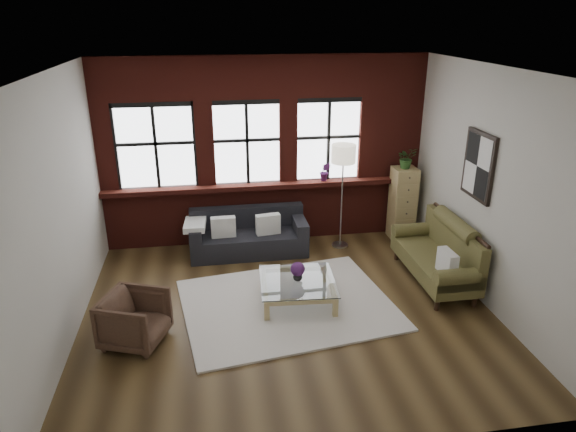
{
  "coord_description": "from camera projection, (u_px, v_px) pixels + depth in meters",
  "views": [
    {
      "loc": [
        -0.97,
        -6.02,
        3.82
      ],
      "look_at": [
        0.1,
        0.6,
        1.15
      ],
      "focal_mm": 32.0,
      "sensor_mm": 36.0,
      "label": 1
    }
  ],
  "objects": [
    {
      "name": "wall_poster",
      "position": [
        479.0,
        166.0,
        7.07
      ],
      "size": [
        0.05,
        0.74,
        0.94
      ],
      "primitive_type": null,
      "color": "black",
      "rests_on": "wall_right"
    },
    {
      "name": "pillow_b",
      "position": [
        268.0,
        224.0,
        8.52
      ],
      "size": [
        0.42,
        0.2,
        0.34
      ],
      "primitive_type": "cube",
      "rotation": [
        0.0,
        0.0,
        0.14
      ],
      "color": "silver",
      "rests_on": "dark_sofa"
    },
    {
      "name": "sill_plant",
      "position": [
        325.0,
        172.0,
        8.9
      ],
      "size": [
        0.22,
        0.2,
        0.33
      ],
      "primitive_type": "imported",
      "rotation": [
        0.0,
        0.0,
        -0.38
      ],
      "color": "#572366",
      "rests_on": "sill_ledge"
    },
    {
      "name": "wall_right",
      "position": [
        489.0,
        190.0,
        6.89
      ],
      "size": [
        0.0,
        5.0,
        5.0
      ],
      "primitive_type": "plane",
      "rotation": [
        1.57,
        0.0,
        -1.57
      ],
      "color": "beige",
      "rests_on": "ground"
    },
    {
      "name": "armchair",
      "position": [
        135.0,
        319.0,
        6.27
      ],
      "size": [
        0.92,
        0.91,
        0.65
      ],
      "primitive_type": "imported",
      "rotation": [
        0.0,
        0.0,
        1.2
      ],
      "color": "#442E22",
      "rests_on": "floor"
    },
    {
      "name": "brick_backwall",
      "position": [
        265.0,
        152.0,
        8.72
      ],
      "size": [
        5.5,
        0.12,
        3.2
      ],
      "primitive_type": null,
      "color": "#591B15",
      "rests_on": "floor"
    },
    {
      "name": "wall_front",
      "position": [
        336.0,
        304.0,
        4.19
      ],
      "size": [
        5.5,
        0.0,
        5.5
      ],
      "primitive_type": "plane",
      "rotation": [
        -1.57,
        0.0,
        0.0
      ],
      "color": "beige",
      "rests_on": "ground"
    },
    {
      "name": "wall_left",
      "position": [
        59.0,
        213.0,
        6.08
      ],
      "size": [
        0.0,
        5.0,
        5.0
      ],
      "primitive_type": "plane",
      "rotation": [
        1.57,
        0.0,
        1.57
      ],
      "color": "beige",
      "rests_on": "ground"
    },
    {
      "name": "pillow_a",
      "position": [
        223.0,
        227.0,
        8.41
      ],
      "size": [
        0.4,
        0.15,
        0.34
      ],
      "primitive_type": "cube",
      "rotation": [
        0.0,
        0.0,
        0.04
      ],
      "color": "silver",
      "rests_on": "dark_sofa"
    },
    {
      "name": "drawer_chest",
      "position": [
        402.0,
        204.0,
        9.12
      ],
      "size": [
        0.4,
        0.4,
        1.31
      ],
      "primitive_type": "cube",
      "color": "tan",
      "rests_on": "floor"
    },
    {
      "name": "wall_back",
      "position": [
        265.0,
        151.0,
        8.78
      ],
      "size": [
        5.5,
        0.0,
        5.5
      ],
      "primitive_type": "plane",
      "rotation": [
        1.57,
        0.0,
        0.0
      ],
      "color": "beige",
      "rests_on": "ground"
    },
    {
      "name": "ceiling",
      "position": [
        288.0,
        70.0,
        5.89
      ],
      "size": [
        5.5,
        5.5,
        0.0
      ],
      "primitive_type": "plane",
      "rotation": [
        3.14,
        0.0,
        0.0
      ],
      "color": "white",
      "rests_on": "ground"
    },
    {
      "name": "pillow_settee",
      "position": [
        447.0,
        263.0,
        7.09
      ],
      "size": [
        0.16,
        0.39,
        0.34
      ],
      "primitive_type": "cube",
      "rotation": [
        0.0,
        0.0,
        0.04
      ],
      "color": "silver",
      "rests_on": "vintage_settee"
    },
    {
      "name": "shag_rug",
      "position": [
        287.0,
        304.0,
        7.18
      ],
      "size": [
        3.12,
        2.61,
        0.03
      ],
      "primitive_type": "cube",
      "rotation": [
        0.0,
        0.0,
        0.14
      ],
      "color": "beige",
      "rests_on": "floor"
    },
    {
      "name": "dark_sofa",
      "position": [
        248.0,
        233.0,
        8.64
      ],
      "size": [
        1.94,
        0.79,
        0.7
      ],
      "primitive_type": null,
      "color": "black",
      "rests_on": "floor"
    },
    {
      "name": "floor_lamp",
      "position": [
        342.0,
        193.0,
        8.66
      ],
      "size": [
        0.4,
        0.4,
        1.96
      ],
      "primitive_type": null,
      "color": "#A5A5A8",
      "rests_on": "floor"
    },
    {
      "name": "vintage_settee",
      "position": [
        435.0,
        252.0,
        7.66
      ],
      "size": [
        0.81,
        1.83,
        0.97
      ],
      "primitive_type": null,
      "color": "brown",
      "rests_on": "floor"
    },
    {
      "name": "window_mid",
      "position": [
        247.0,
        144.0,
        8.63
      ],
      "size": [
        1.38,
        0.1,
        1.5
      ],
      "primitive_type": null,
      "color": "black",
      "rests_on": "brick_backwall"
    },
    {
      "name": "flowers",
      "position": [
        298.0,
        269.0,
        7.09
      ],
      "size": [
        0.2,
        0.2,
        0.2
      ],
      "primitive_type": "sphere",
      "color": "#572366",
      "rests_on": "vase"
    },
    {
      "name": "sill_ledge",
      "position": [
        266.0,
        185.0,
        8.85
      ],
      "size": [
        5.5,
        0.3,
        0.08
      ],
      "primitive_type": "cube",
      "color": "#591B15",
      "rests_on": "brick_backwall"
    },
    {
      "name": "vase",
      "position": [
        298.0,
        276.0,
        7.13
      ],
      "size": [
        0.14,
        0.14,
        0.14
      ],
      "primitive_type": "imported",
      "rotation": [
        0.0,
        0.0,
        -0.06
      ],
      "color": "#B2B2B2",
      "rests_on": "coffee_table"
    },
    {
      "name": "floor",
      "position": [
        288.0,
        310.0,
        7.08
      ],
      "size": [
        5.5,
        5.5,
        0.0
      ],
      "primitive_type": "plane",
      "color": "#3C2B16",
      "rests_on": "ground"
    },
    {
      "name": "window_left",
      "position": [
        156.0,
        148.0,
        8.41
      ],
      "size": [
        1.38,
        0.1,
        1.5
      ],
      "primitive_type": null,
      "color": "black",
      "rests_on": "brick_backwall"
    },
    {
      "name": "potted_plant_top",
      "position": [
        406.0,
        158.0,
        8.81
      ],
      "size": [
        0.37,
        0.33,
        0.37
      ],
      "primitive_type": "imported",
      "rotation": [
        0.0,
        0.0,
        0.15
      ],
      "color": "#2D5923",
      "rests_on": "drawer_chest"
    },
    {
      "name": "window_right",
      "position": [
        328.0,
        141.0,
        8.84
      ],
      "size": [
        1.38,
        0.1,
        1.5
      ],
      "primitive_type": null,
      "color": "black",
      "rests_on": "brick_backwall"
    },
    {
      "name": "coffee_table",
      "position": [
        298.0,
        291.0,
        7.22
      ],
      "size": [
        1.11,
        1.11,
        0.35
      ],
      "primitive_type": null,
      "rotation": [
        0.0,
        0.0,
        -0.07
      ],
      "color": "tan",
      "rests_on": "shag_rug"
    }
  ]
}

